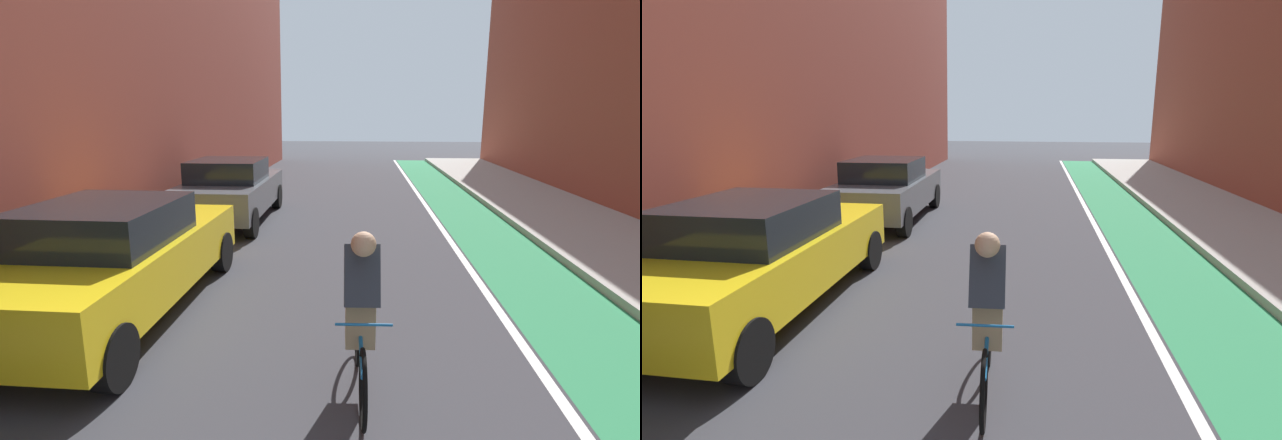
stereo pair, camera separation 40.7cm
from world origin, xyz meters
TOP-DOWN VIEW (x-y plane):
  - ground_plane at (0.00, 12.78)m, footprint 73.83×73.83m
  - bike_lane_paint at (3.11, 14.78)m, footprint 1.60×33.56m
  - lane_divider_stripe at (2.21, 14.78)m, footprint 0.12×33.56m
  - sidewalk_right at (5.42, 14.78)m, footprint 3.03×33.56m
  - parked_sedan_yellow_cab at (-2.86, 10.03)m, footprint 1.93×4.65m
  - parked_sedan_gray at (-2.86, 15.63)m, footprint 1.95×4.44m
  - cyclist_mid at (0.33, 8.47)m, footprint 0.48×1.74m

SIDE VIEW (x-z plane):
  - ground_plane at x=0.00m, z-range 0.00..0.00m
  - bike_lane_paint at x=3.11m, z-range 0.00..0.00m
  - lane_divider_stripe at x=2.21m, z-range 0.00..0.00m
  - sidewalk_right at x=5.42m, z-range 0.00..0.14m
  - parked_sedan_gray at x=-2.86m, z-range 0.02..1.55m
  - parked_sedan_yellow_cab at x=-2.86m, z-range 0.02..1.55m
  - cyclist_mid at x=0.33m, z-range 0.00..1.62m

